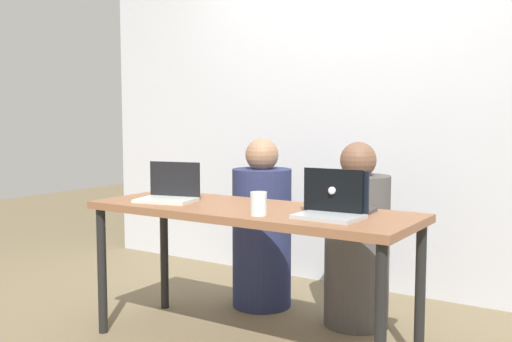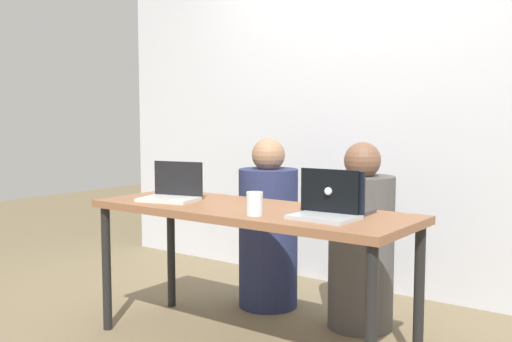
{
  "view_description": "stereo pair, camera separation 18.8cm",
  "coord_description": "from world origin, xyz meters",
  "px_view_note": "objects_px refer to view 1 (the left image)",
  "views": [
    {
      "loc": [
        1.66,
        -2.51,
        1.2
      ],
      "look_at": [
        0.0,
        0.06,
        0.92
      ],
      "focal_mm": 42.0,
      "sensor_mm": 36.0,
      "label": 1
    },
    {
      "loc": [
        1.82,
        -2.4,
        1.2
      ],
      "look_at": [
        0.0,
        0.06,
        0.92
      ],
      "focal_mm": 42.0,
      "sensor_mm": 36.0,
      "label": 2
    }
  ],
  "objects_px": {
    "person_on_right": "(357,245)",
    "laptop_back_right": "(339,203)",
    "laptop_front_left": "(169,192)",
    "laptop_front_right": "(333,207)",
    "person_on_left": "(262,232)",
    "water_glass_right": "(259,205)"
  },
  "relations": [
    {
      "from": "laptop_front_left",
      "to": "laptop_back_right",
      "type": "bearing_deg",
      "value": -6.11
    },
    {
      "from": "person_on_right",
      "to": "laptop_back_right",
      "type": "distance_m",
      "value": 0.65
    },
    {
      "from": "laptop_front_left",
      "to": "person_on_left",
      "type": "bearing_deg",
      "value": 62.14
    },
    {
      "from": "person_on_left",
      "to": "person_on_right",
      "type": "height_order",
      "value": "person_on_left"
    },
    {
      "from": "laptop_front_left",
      "to": "laptop_front_right",
      "type": "xyz_separation_m",
      "value": [
        0.98,
        0.01,
        0.0
      ]
    },
    {
      "from": "person_on_left",
      "to": "laptop_back_right",
      "type": "xyz_separation_m",
      "value": [
        0.78,
        -0.55,
        0.32
      ]
    },
    {
      "from": "person_on_right",
      "to": "laptop_back_right",
      "type": "bearing_deg",
      "value": 91.62
    },
    {
      "from": "person_on_right",
      "to": "laptop_front_left",
      "type": "bearing_deg",
      "value": 27.08
    },
    {
      "from": "laptop_front_right",
      "to": "water_glass_right",
      "type": "relative_size",
      "value": 2.67
    },
    {
      "from": "person_on_right",
      "to": "laptop_front_left",
      "type": "relative_size",
      "value": 3.06
    },
    {
      "from": "laptop_back_right",
      "to": "laptop_front_left",
      "type": "bearing_deg",
      "value": 3.37
    },
    {
      "from": "laptop_back_right",
      "to": "water_glass_right",
      "type": "bearing_deg",
      "value": 38.35
    },
    {
      "from": "person_on_right",
      "to": "laptop_front_right",
      "type": "distance_m",
      "value": 0.76
    },
    {
      "from": "person_on_right",
      "to": "water_glass_right",
      "type": "height_order",
      "value": "person_on_right"
    },
    {
      "from": "person_on_right",
      "to": "laptop_back_right",
      "type": "height_order",
      "value": "person_on_right"
    },
    {
      "from": "laptop_front_left",
      "to": "laptop_front_right",
      "type": "relative_size",
      "value": 1.17
    },
    {
      "from": "person_on_left",
      "to": "water_glass_right",
      "type": "relative_size",
      "value": 9.58
    },
    {
      "from": "laptop_front_left",
      "to": "water_glass_right",
      "type": "xyz_separation_m",
      "value": [
        0.67,
        -0.14,
        0.0
      ]
    },
    {
      "from": "laptop_front_right",
      "to": "laptop_back_right",
      "type": "xyz_separation_m",
      "value": [
        -0.03,
        0.12,
        0.0
      ]
    },
    {
      "from": "laptop_front_right",
      "to": "person_on_left",
      "type": "bearing_deg",
      "value": 142.19
    },
    {
      "from": "laptop_front_left",
      "to": "water_glass_right",
      "type": "relative_size",
      "value": 3.11
    },
    {
      "from": "person_on_right",
      "to": "laptop_front_right",
      "type": "xyz_separation_m",
      "value": [
        0.16,
        -0.67,
        0.32
      ]
    }
  ]
}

